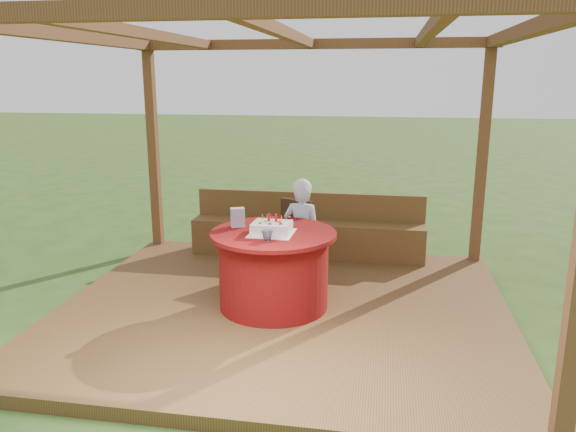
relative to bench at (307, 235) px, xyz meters
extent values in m
plane|color=#2B4A18|center=(0.00, -1.72, -0.38)|extent=(60.00, 60.00, 0.00)
cube|color=brown|center=(0.00, -1.72, -0.32)|extent=(4.50, 4.00, 0.12)
cube|color=brown|center=(-2.13, 0.16, 1.03)|extent=(0.12, 0.12, 2.60)
cube|color=brown|center=(2.13, 0.16, 1.03)|extent=(0.12, 0.12, 2.60)
cube|color=brown|center=(0.00, -3.60, 2.40)|extent=(4.50, 0.14, 0.12)
cube|color=brown|center=(0.00, 0.16, 2.40)|extent=(4.50, 0.14, 0.12)
cube|color=brown|center=(-2.13, -1.72, 2.40)|extent=(0.14, 4.00, 0.12)
cube|color=brown|center=(2.13, -1.72, 2.40)|extent=(0.14, 4.00, 0.12)
cube|color=brown|center=(-1.30, -1.72, 2.40)|extent=(0.10, 3.70, 0.10)
cube|color=brown|center=(0.00, -1.72, 2.40)|extent=(0.10, 3.70, 0.10)
cube|color=brown|center=(1.30, -1.72, 2.40)|extent=(0.10, 3.70, 0.10)
cube|color=brown|center=(0.00, -0.02, -0.04)|extent=(3.00, 0.42, 0.45)
cube|color=brown|center=(0.00, 0.16, 0.36)|extent=(3.00, 0.06, 0.35)
cylinder|color=maroon|center=(-0.10, -1.74, 0.11)|extent=(1.09, 1.09, 0.74)
cylinder|color=maroon|center=(-0.10, -1.74, 0.50)|extent=(1.25, 1.25, 0.04)
cube|color=#321F10|center=(-0.12, -0.73, 0.14)|extent=(0.51, 0.51, 0.05)
cylinder|color=#321F10|center=(-0.32, -0.83, -0.06)|extent=(0.04, 0.04, 0.41)
cylinder|color=#321F10|center=(-0.02, -0.93, -0.06)|extent=(0.04, 0.04, 0.41)
cylinder|color=#321F10|center=(-0.22, -0.52, -0.06)|extent=(0.04, 0.04, 0.41)
cylinder|color=#321F10|center=(0.09, -0.63, -0.06)|extent=(0.04, 0.04, 0.41)
cube|color=#321F10|center=(-0.06, -0.55, 0.37)|extent=(0.40, 0.17, 0.45)
imported|color=#9FC1ED|center=(0.08, -1.03, 0.31)|extent=(0.45, 0.32, 1.15)
sphere|color=white|center=(0.08, -1.03, 0.82)|extent=(0.21, 0.21, 0.21)
cube|color=white|center=(-0.10, -1.81, 0.52)|extent=(0.43, 0.43, 0.01)
cube|color=white|center=(-0.10, -1.81, 0.58)|extent=(0.38, 0.31, 0.11)
cylinder|color=red|center=(-0.14, -1.77, 0.67)|extent=(0.03, 0.03, 0.08)
cylinder|color=red|center=(-0.07, -1.77, 0.67)|extent=(0.03, 0.03, 0.08)
sphere|color=green|center=(-0.20, -1.87, 0.64)|extent=(0.04, 0.04, 0.04)
sphere|color=blue|center=(-0.10, -1.88, 0.64)|extent=(0.04, 0.04, 0.04)
sphere|color=red|center=(0.00, -1.86, 0.64)|extent=(0.04, 0.04, 0.04)
sphere|color=yellow|center=(-0.16, -1.79, 0.64)|extent=(0.04, 0.04, 0.04)
sphere|color=orange|center=(-0.03, -1.78, 0.64)|extent=(0.04, 0.04, 0.04)
cube|color=#E493C0|center=(-0.49, -1.62, 0.62)|extent=(0.16, 0.13, 0.19)
imported|color=silver|center=(-0.09, -2.06, 0.57)|extent=(0.13, 0.13, 0.10)
camera|label=1|loc=(0.96, -6.97, 2.01)|focal=35.00mm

